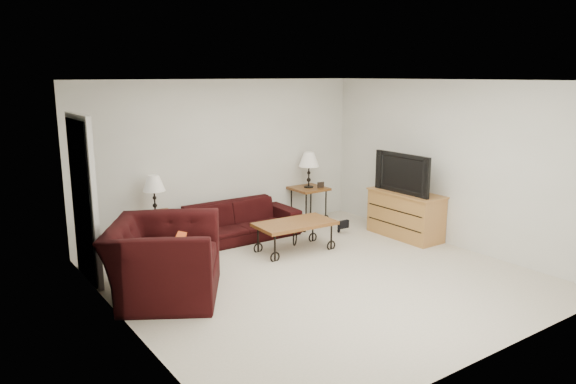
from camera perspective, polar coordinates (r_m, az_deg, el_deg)
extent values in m
plane|color=beige|center=(7.09, 3.29, -8.92)|extent=(5.00, 5.00, 0.00)
cube|color=silver|center=(8.80, -6.76, 3.64)|extent=(5.00, 0.02, 2.50)
cube|color=silver|center=(5.08, 21.25, -3.56)|extent=(5.00, 0.02, 2.50)
cube|color=silver|center=(5.57, -17.18, -1.90)|extent=(0.02, 5.00, 2.50)
cube|color=silver|center=(8.50, 16.77, 2.89)|extent=(0.02, 5.00, 2.50)
plane|color=white|center=(6.61, 3.56, 11.73)|extent=(5.00, 5.00, 0.00)
cube|color=black|center=(7.18, -20.95, -0.94)|extent=(0.08, 0.94, 2.04)
imported|color=black|center=(8.56, -5.45, -3.13)|extent=(2.01, 0.79, 0.59)
cube|color=brown|center=(8.20, -13.78, -4.18)|extent=(0.57, 0.57, 0.57)
cube|color=brown|center=(9.53, 2.19, -1.35)|extent=(0.58, 0.58, 0.63)
cube|color=black|center=(7.93, -14.51, -2.29)|extent=(0.12, 0.02, 0.10)
cube|color=black|center=(9.43, 3.49, 0.75)|extent=(0.13, 0.04, 0.10)
cube|color=brown|center=(8.00, 0.74, -4.73)|extent=(1.20, 0.69, 0.44)
imported|color=black|center=(6.50, -13.00, -7.03)|extent=(1.75, 1.80, 0.90)
cube|color=#DA4B1B|center=(6.49, -11.63, -6.33)|extent=(0.30, 0.40, 0.41)
cube|color=#B27042|center=(8.85, 12.34, -2.35)|extent=(0.51, 1.23, 0.74)
imported|color=black|center=(8.69, 12.46, 2.01)|extent=(0.14, 1.10, 0.63)
ellipsoid|color=black|center=(8.94, 5.42, -3.06)|extent=(0.39, 0.35, 0.41)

